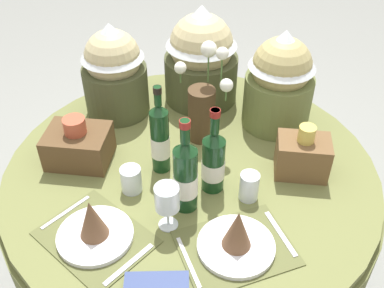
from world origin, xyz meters
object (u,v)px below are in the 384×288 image
Objects in this scene: wine_bottle_left at (213,161)px; wine_bottle_right at (185,176)px; place_setting_right at (237,238)px; woven_basket_side_left at (78,145)px; wine_bottle_centre at (160,138)px; tumbler_near_left at (249,186)px; gift_tub_back_right at (280,77)px; place_setting_left at (94,228)px; tumbler_near_right at (131,179)px; gift_tub_back_centre at (201,52)px; gift_tub_back_left at (114,67)px; wine_glass_left at (167,199)px; woven_basket_side_right at (302,155)px; dining_table at (191,196)px; flower_vase at (203,105)px.

wine_bottle_right is (-0.08, -0.10, 0.01)m from wine_bottle_left.
woven_basket_side_left is (-0.60, 0.34, 0.02)m from place_setting_right.
wine_bottle_centre reaches higher than tumbler_near_left.
woven_basket_side_left is (-0.31, 0.01, -0.07)m from wine_bottle_centre.
place_setting_left is at bearing -129.15° from gift_tub_back_right.
gift_tub_back_centre is at bearing 74.36° from tumbler_near_right.
gift_tub_back_right is at bearing -0.20° from gift_tub_back_left.
wine_glass_left is 0.40× the size of gift_tub_back_right.
gift_tub_back_left is 0.82m from woven_basket_side_right.
place_setting_left is at bearing -65.47° from woven_basket_side_left.
woven_basket_side_left is at bearing 156.51° from wine_bottle_right.
woven_basket_side_left reaches higher than wine_glass_left.
wine_bottle_left is 0.21m from wine_bottle_centre.
dining_table is 0.31m from wine_bottle_centre.
gift_tub_back_right reaches higher than place_setting_right.
gift_tub_back_centre reaches higher than gift_tub_back_right.
gift_tub_back_left is 0.93× the size of gift_tub_back_centre.
woven_basket_side_right reaches higher than wine_glass_left.
flower_vase is 4.10× the size of tumbler_near_right.
gift_tub_back_centre reaches higher than woven_basket_side_left.
gift_tub_back_right is (0.67, -0.00, 0.01)m from gift_tub_back_left.
wine_glass_left is at bearing 163.43° from place_setting_right.
tumbler_near_left is 0.51× the size of woven_basket_side_right.
wine_bottle_right is at bearing -87.87° from gift_tub_back_centre.
tumbler_near_right is at bearing -142.43° from dining_table.
tumbler_near_right is (-0.20, 0.05, -0.09)m from wine_bottle_right.
tumbler_near_right is at bearing -105.64° from gift_tub_back_centre.
place_setting_left is 1.30× the size of wine_bottle_left.
woven_basket_side_right is at bearing -73.56° from gift_tub_back_right.
wine_bottle_right is 0.45m from woven_basket_side_right.
dining_table is at bearing -88.01° from gift_tub_back_centre.
flower_vase is 1.11× the size of wine_bottle_centre.
wine_bottle_right reaches higher than woven_basket_side_left.
wine_glass_left is at bearing -119.53° from gift_tub_back_right.
gift_tub_back_centre is (-0.11, 0.57, 0.10)m from wine_bottle_left.
place_setting_right is at bearing -29.74° from woven_basket_side_left.
wine_bottle_left is at bearing 164.15° from tumbler_near_left.
woven_basket_side_left is at bearing 178.13° from wine_bottle_centre.
tumbler_near_right is at bearing 165.56° from wine_bottle_right.
wine_bottle_centre is 0.21m from wine_bottle_right.
wine_bottle_centre is (0.15, 0.35, 0.09)m from place_setting_left.
wine_bottle_left reaches higher than woven_basket_side_left.
wine_bottle_centre is at bearing 104.71° from wine_glass_left.
wine_glass_left is (0.07, -0.27, -0.02)m from wine_bottle_centre.
wine_bottle_left is at bearing -9.56° from woven_basket_side_left.
woven_basket_side_right is at bearing 40.37° from tumbler_near_left.
wine_glass_left is (-0.06, -0.48, -0.03)m from flower_vase.
gift_tub_back_left reaches higher than tumbler_near_left.
wine_bottle_right is (-0.18, 0.16, 0.09)m from place_setting_right.
wine_bottle_left is at bearing 57.17° from wine_glass_left.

